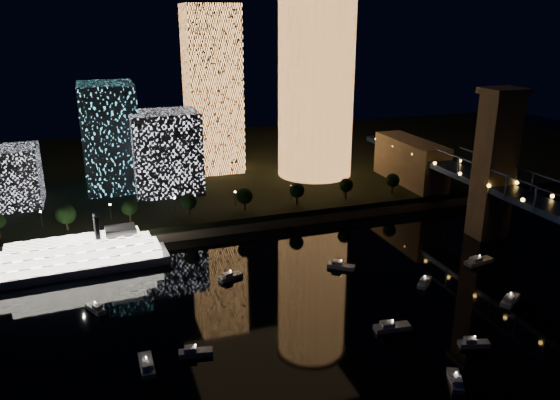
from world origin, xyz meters
The scene contains 10 objects.
ground centered at (0.00, 0.00, 0.00)m, with size 520.00×520.00×0.00m, color black.
far_bank centered at (0.00, 160.00, 2.50)m, with size 420.00×160.00×5.00m, color black.
seawall centered at (0.00, 82.00, 1.50)m, with size 420.00×6.00×3.00m, color #6B5E4C.
tower_cylindrical centered at (31.96, 124.70, 45.72)m, with size 34.00×34.00×81.19m.
tower_rectangular centered at (-7.80, 146.82, 40.78)m, with size 22.49×22.49×71.55m, color #FFA251.
midrise_blocks centered at (-64.97, 125.14, 21.77)m, with size 101.48×37.13×41.99m.
riverboat centered at (-69.64, 66.07, 4.36)m, with size 56.98×14.88×16.99m.
motorboats centered at (-4.88, 12.07, 0.81)m, with size 118.38×80.87×2.78m.
esplanade_trees centered at (-33.84, 88.00, 10.46)m, with size 165.70×6.58×8.79m.
street_lamps centered at (-34.00, 94.00, 9.02)m, with size 132.70×0.70×5.65m.
Camera 1 is at (-57.77, -91.33, 71.03)m, focal length 35.00 mm.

